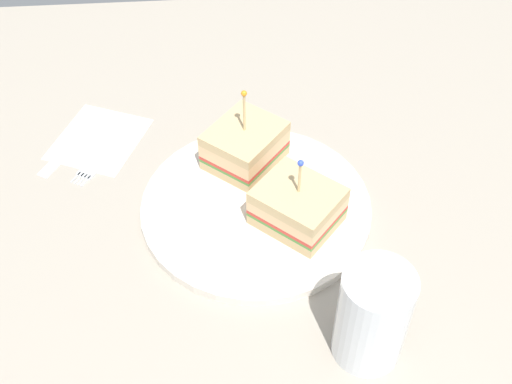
{
  "coord_description": "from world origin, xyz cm",
  "views": [
    {
      "loc": [
        -4.02,
        -51.14,
        57.4
      ],
      "look_at": [
        0.0,
        0.0,
        3.13
      ],
      "focal_mm": 45.65,
      "sensor_mm": 36.0,
      "label": 1
    }
  ],
  "objects_px": {
    "sandwich_half_front": "(298,206)",
    "sandwich_half_back": "(245,145)",
    "plate": "(256,207)",
    "napkin": "(99,139)",
    "knife": "(68,149)",
    "fork": "(97,161)",
    "drink_glass": "(372,318)"
  },
  "relations": [
    {
      "from": "sandwich_half_back",
      "to": "knife",
      "type": "bearing_deg",
      "value": 167.79
    },
    {
      "from": "napkin",
      "to": "fork",
      "type": "distance_m",
      "value": 0.04
    },
    {
      "from": "sandwich_half_back",
      "to": "drink_glass",
      "type": "bearing_deg",
      "value": -69.02
    },
    {
      "from": "napkin",
      "to": "fork",
      "type": "xyz_separation_m",
      "value": [
        0.0,
        -0.04,
        0.0
      ]
    },
    {
      "from": "drink_glass",
      "to": "napkin",
      "type": "relative_size",
      "value": 0.98
    },
    {
      "from": "sandwich_half_back",
      "to": "napkin",
      "type": "relative_size",
      "value": 1.0
    },
    {
      "from": "plate",
      "to": "sandwich_half_back",
      "type": "xyz_separation_m",
      "value": [
        -0.01,
        0.07,
        0.03
      ]
    },
    {
      "from": "sandwich_half_front",
      "to": "plate",
      "type": "bearing_deg",
      "value": 146.29
    },
    {
      "from": "sandwich_half_back",
      "to": "sandwich_half_front",
      "type": "bearing_deg",
      "value": -63.2
    },
    {
      "from": "sandwich_half_front",
      "to": "napkin",
      "type": "height_order",
      "value": "sandwich_half_front"
    },
    {
      "from": "sandwich_half_back",
      "to": "drink_glass",
      "type": "height_order",
      "value": "sandwich_half_back"
    },
    {
      "from": "sandwich_half_back",
      "to": "knife",
      "type": "xyz_separation_m",
      "value": [
        -0.23,
        0.05,
        -0.04
      ]
    },
    {
      "from": "sandwich_half_front",
      "to": "fork",
      "type": "xyz_separation_m",
      "value": [
        -0.24,
        0.13,
        -0.03
      ]
    },
    {
      "from": "plate",
      "to": "napkin",
      "type": "relative_size",
      "value": 2.34
    },
    {
      "from": "sandwich_half_front",
      "to": "drink_glass",
      "type": "distance_m",
      "value": 0.17
    },
    {
      "from": "plate",
      "to": "drink_glass",
      "type": "distance_m",
      "value": 0.22
    },
    {
      "from": "sandwich_half_front",
      "to": "sandwich_half_back",
      "type": "xyz_separation_m",
      "value": [
        -0.05,
        0.1,
        0.0
      ]
    },
    {
      "from": "sandwich_half_front",
      "to": "sandwich_half_back",
      "type": "distance_m",
      "value": 0.12
    },
    {
      "from": "napkin",
      "to": "drink_glass",
      "type": "bearing_deg",
      "value": -48.84
    },
    {
      "from": "fork",
      "to": "sandwich_half_front",
      "type": "bearing_deg",
      "value": -27.96
    },
    {
      "from": "sandwich_half_back",
      "to": "knife",
      "type": "height_order",
      "value": "sandwich_half_back"
    },
    {
      "from": "napkin",
      "to": "knife",
      "type": "distance_m",
      "value": 0.04
    },
    {
      "from": "sandwich_half_front",
      "to": "sandwich_half_back",
      "type": "height_order",
      "value": "sandwich_half_back"
    },
    {
      "from": "drink_glass",
      "to": "napkin",
      "type": "xyz_separation_m",
      "value": [
        -0.29,
        0.33,
        -0.05
      ]
    },
    {
      "from": "sandwich_half_back",
      "to": "knife",
      "type": "distance_m",
      "value": 0.23
    },
    {
      "from": "plate",
      "to": "fork",
      "type": "distance_m",
      "value": 0.22
    },
    {
      "from": "plate",
      "to": "sandwich_half_back",
      "type": "height_order",
      "value": "sandwich_half_back"
    },
    {
      "from": "sandwich_half_front",
      "to": "napkin",
      "type": "relative_size",
      "value": 1.0
    },
    {
      "from": "plate",
      "to": "napkin",
      "type": "xyz_separation_m",
      "value": [
        -0.2,
        0.14,
        -0.0
      ]
    },
    {
      "from": "napkin",
      "to": "sandwich_half_front",
      "type": "bearing_deg",
      "value": -35.34
    },
    {
      "from": "sandwich_half_back",
      "to": "napkin",
      "type": "distance_m",
      "value": 0.2
    },
    {
      "from": "plate",
      "to": "sandwich_half_front",
      "type": "bearing_deg",
      "value": -33.71
    }
  ]
}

